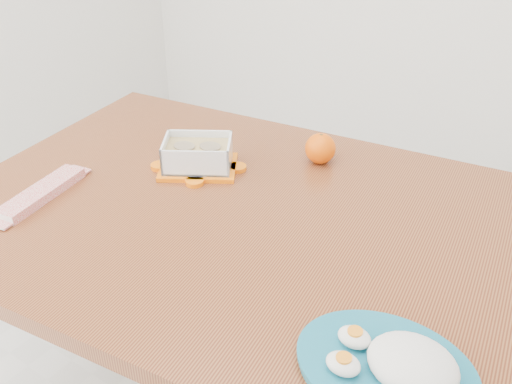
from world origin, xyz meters
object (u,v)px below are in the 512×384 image
Objects in this scene: food_container at (198,155)px; rice_plate at (394,364)px; dining_table at (256,246)px; orange_fruit at (320,148)px.

rice_plate is (0.66, -0.33, -0.01)m from food_container.
dining_table is at bearing 145.44° from rice_plate.
dining_table is 19.22× the size of orange_fruit.
orange_fruit is at bearing 123.84° from rice_plate.
food_container reaches higher than dining_table.
food_container is at bearing 151.70° from dining_table.
orange_fruit is (-0.01, 0.29, 0.12)m from dining_table.
food_container reaches higher than rice_plate.
orange_fruit is 0.68m from rice_plate.
dining_table is 0.28m from food_container.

